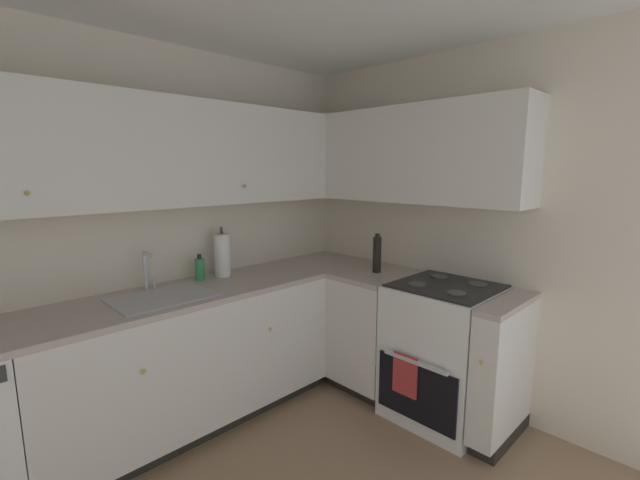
% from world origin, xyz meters
% --- Properties ---
extents(wall_back, '(4.01, 0.05, 2.42)m').
position_xyz_m(wall_back, '(0.00, 1.43, 1.21)').
color(wall_back, beige).
rests_on(wall_back, ground_plane).
extents(wall_right, '(0.05, 2.91, 2.42)m').
position_xyz_m(wall_right, '(1.98, 0.00, 1.21)').
color(wall_right, beige).
rests_on(wall_right, ground_plane).
extents(lower_cabinets_back, '(1.85, 0.62, 0.86)m').
position_xyz_m(lower_cabinets_back, '(0.43, 1.11, 0.43)').
color(lower_cabinets_back, silver).
rests_on(lower_cabinets_back, ground_plane).
extents(countertop_back, '(3.06, 0.60, 0.03)m').
position_xyz_m(countertop_back, '(0.43, 1.10, 0.87)').
color(countertop_back, '#B7A89E').
rests_on(countertop_back, lower_cabinets_back).
extents(lower_cabinets_right, '(0.62, 1.26, 0.86)m').
position_xyz_m(lower_cabinets_right, '(1.66, 0.33, 0.43)').
color(lower_cabinets_right, silver).
rests_on(lower_cabinets_right, ground_plane).
extents(countertop_right, '(0.60, 1.26, 0.03)m').
position_xyz_m(countertop_right, '(1.66, 0.33, 0.87)').
color(countertop_right, '#B7A89E').
rests_on(countertop_right, lower_cabinets_right).
extents(oven_range, '(0.68, 0.62, 1.04)m').
position_xyz_m(oven_range, '(1.67, 0.02, 0.45)').
color(oven_range, white).
rests_on(oven_range, ground_plane).
extents(upper_cabinets_back, '(2.74, 0.34, 0.65)m').
position_xyz_m(upper_cabinets_back, '(0.27, 1.24, 1.73)').
color(upper_cabinets_back, silver).
extents(upper_cabinets_right, '(0.32, 1.81, 0.65)m').
position_xyz_m(upper_cabinets_right, '(1.80, 0.50, 1.73)').
color(upper_cabinets_right, silver).
extents(sink, '(0.56, 0.40, 0.10)m').
position_xyz_m(sink, '(0.27, 1.07, 0.85)').
color(sink, '#B7B7BC').
rests_on(sink, countertop_back).
extents(faucet, '(0.07, 0.16, 0.24)m').
position_xyz_m(faucet, '(0.27, 1.28, 1.04)').
color(faucet, silver).
rests_on(faucet, countertop_back).
extents(soap_bottle, '(0.06, 0.06, 0.18)m').
position_xyz_m(soap_bottle, '(0.63, 1.28, 0.97)').
color(soap_bottle, '#338C4C').
rests_on(soap_bottle, countertop_back).
extents(paper_towel_roll, '(0.11, 0.11, 0.36)m').
position_xyz_m(paper_towel_roll, '(0.79, 1.26, 1.04)').
color(paper_towel_roll, white).
rests_on(paper_towel_roll, countertop_back).
extents(oil_bottle, '(0.06, 0.06, 0.29)m').
position_xyz_m(oil_bottle, '(1.66, 0.57, 1.03)').
color(oil_bottle, black).
rests_on(oil_bottle, countertop_right).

